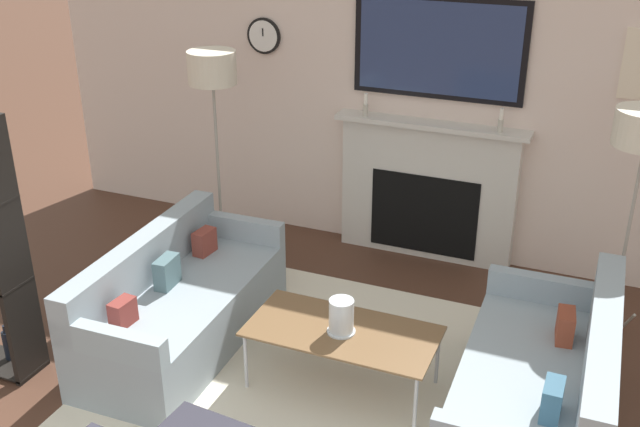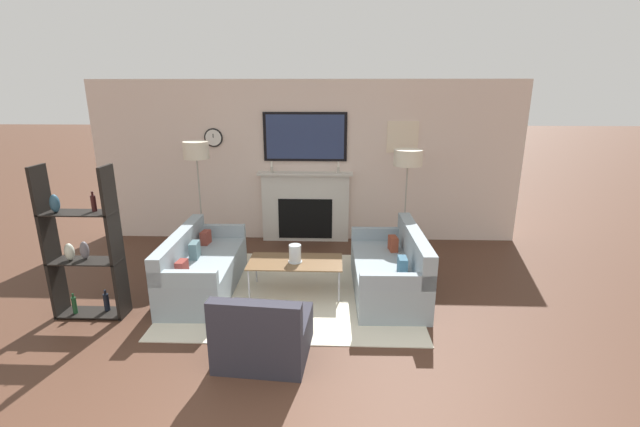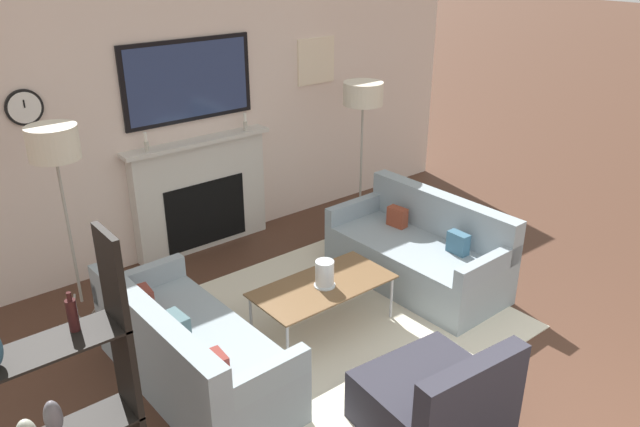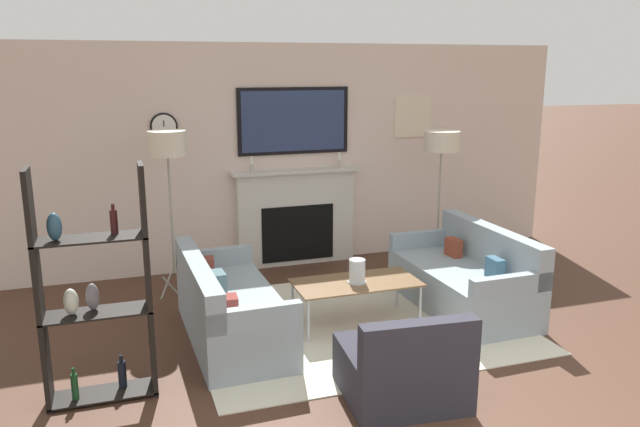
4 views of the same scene
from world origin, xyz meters
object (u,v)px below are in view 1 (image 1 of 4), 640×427
at_px(couch_left, 179,307).
at_px(hurricane_candle, 341,318).
at_px(couch_right, 540,392).
at_px(coffee_table, 342,333).
at_px(floor_lamp_left, 212,71).

height_order(couch_left, hurricane_candle, couch_left).
relative_size(couch_left, couch_right, 1.03).
xyz_separation_m(couch_left, hurricane_candle, (1.23, -0.06, 0.24)).
bearing_deg(hurricane_candle, couch_right, 2.68).
xyz_separation_m(coffee_table, hurricane_candle, (-0.00, -0.02, 0.13)).
distance_m(couch_right, hurricane_candle, 1.25).
bearing_deg(floor_lamp_left, couch_left, -73.79).
height_order(couch_left, coffee_table, couch_left).
height_order(couch_left, floor_lamp_left, floor_lamp_left).
xyz_separation_m(couch_left, floor_lamp_left, (-0.36, 1.23, 1.35)).
xyz_separation_m(couch_left, couch_right, (2.45, 0.00, 0.00)).
height_order(couch_right, coffee_table, couch_right).
bearing_deg(coffee_table, couch_left, 178.42).
bearing_deg(couch_right, couch_left, -179.97).
relative_size(coffee_table, floor_lamp_left, 0.66).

